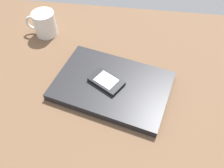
{
  "coord_description": "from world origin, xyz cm",
  "views": [
    {
      "loc": [
        -0.73,
        48.54,
        61.21
      ],
      "look_at": [
        5.37,
        2.81,
        5.0
      ],
      "focal_mm": 39.34,
      "sensor_mm": 36.0,
      "label": 1
    }
  ],
  "objects": [
    {
      "name": "coffee_mug",
      "position": [
        32.74,
        -19.67,
        7.38
      ],
      "size": [
        11.07,
        7.8,
        8.77
      ],
      "color": "silver",
      "rests_on": "desk_surface"
    },
    {
      "name": "desk_surface",
      "position": [
        0.0,
        0.0,
        1.5
      ],
      "size": [
        120.0,
        80.0,
        3.0
      ],
      "primitive_type": "cube",
      "color": "brown",
      "rests_on": "ground"
    },
    {
      "name": "cell_phone_on_laptop",
      "position": [
        7.05,
        2.8,
        5.96
      ],
      "size": [
        11.53,
        10.23,
        1.34
      ],
      "color": "black",
      "rests_on": "laptop_closed"
    },
    {
      "name": "laptop_closed",
      "position": [
        5.37,
        2.81,
        4.16
      ],
      "size": [
        37.89,
        29.93,
        2.32
      ],
      "primitive_type": "cube",
      "rotation": [
        0.0,
        0.0,
        -0.24
      ],
      "color": "black",
      "rests_on": "desk_surface"
    }
  ]
}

